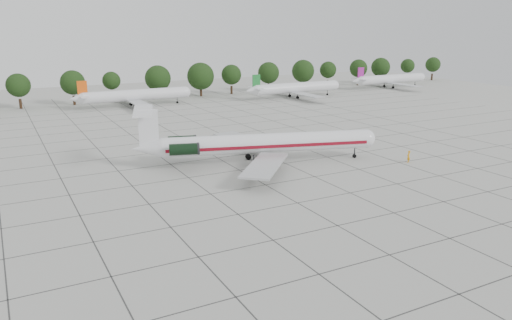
# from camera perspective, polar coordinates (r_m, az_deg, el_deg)

# --- Properties ---
(ground) EXTENTS (260.00, 260.00, 0.00)m
(ground) POSITION_cam_1_polar(r_m,az_deg,el_deg) (67.29, 1.08, -2.86)
(ground) COLOR #B1B0A9
(ground) RESTS_ON ground
(apron_joints) EXTENTS (170.00, 170.00, 0.02)m
(apron_joints) POSITION_cam_1_polar(r_m,az_deg,el_deg) (80.19, -4.12, 0.08)
(apron_joints) COLOR #383838
(apron_joints) RESTS_ON ground
(main_airliner) EXTENTS (37.69, 28.92, 9.00)m
(main_airliner) POSITION_cam_1_polar(r_m,az_deg,el_deg) (76.96, -0.18, 1.91)
(main_airliner) COLOR silver
(main_airliner) RESTS_ON ground
(ground_crew) EXTENTS (0.81, 0.69, 1.88)m
(ground_crew) POSITION_cam_1_polar(r_m,az_deg,el_deg) (81.61, 17.03, 0.39)
(ground_crew) COLOR orange
(ground_crew) RESTS_ON ground
(bg_airliner_c) EXTENTS (28.24, 27.20, 7.40)m
(bg_airliner_c) POSITION_cam_1_polar(r_m,az_deg,el_deg) (135.94, -13.61, 7.18)
(bg_airliner_c) COLOR silver
(bg_airliner_c) RESTS_ON ground
(bg_airliner_d) EXTENTS (28.24, 27.20, 7.40)m
(bg_airliner_d) POSITION_cam_1_polar(r_m,az_deg,el_deg) (148.77, 4.59, 8.21)
(bg_airliner_d) COLOR silver
(bg_airliner_d) RESTS_ON ground
(bg_airliner_e) EXTENTS (28.24, 27.20, 7.40)m
(bg_airliner_e) POSITION_cam_1_polar(r_m,az_deg,el_deg) (178.70, 15.16, 8.91)
(bg_airliner_e) COLOR silver
(bg_airliner_e) RESTS_ON ground
(tree_line) EXTENTS (249.86, 8.44, 10.22)m
(tree_line) POSITION_cam_1_polar(r_m,az_deg,el_deg) (143.01, -20.22, 8.30)
(tree_line) COLOR #332114
(tree_line) RESTS_ON ground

